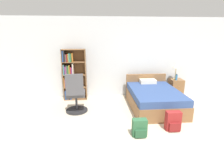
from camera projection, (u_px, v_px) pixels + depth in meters
The scene contains 10 objects.
ground_plane at pixel (164, 154), 3.09m from camera, with size 14.00×14.00×0.00m, color beige.
wall_back at pixel (132, 58), 5.84m from camera, with size 9.00×0.06×2.60m.
bookshelf at pixel (72, 74), 5.55m from camera, with size 0.73×0.28×1.62m.
bed at pixel (153, 98), 5.07m from camera, with size 1.32×1.92×0.80m.
office_chair at pixel (76, 95), 4.64m from camera, with size 0.60×0.63×1.11m.
nightstand at pixel (176, 88), 5.93m from camera, with size 0.40×0.44×0.61m.
table_lamp at pixel (176, 67), 5.73m from camera, with size 0.23×0.23×0.53m.
water_bottle at pixel (176, 77), 5.72m from camera, with size 0.07×0.07×0.20m.
backpack_red at pixel (173, 121), 3.83m from camera, with size 0.32×0.22×0.43m.
backpack_green at pixel (140, 128), 3.62m from camera, with size 0.30×0.22×0.37m.
Camera 1 is at (-1.14, -2.55, 2.03)m, focal length 28.00 mm.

